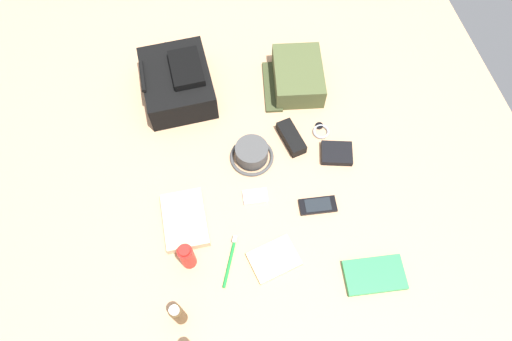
% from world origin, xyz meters
% --- Properties ---
extents(ground_plane, '(2.64, 2.02, 0.02)m').
position_xyz_m(ground_plane, '(0.00, 0.00, -0.01)').
color(ground_plane, tan).
rests_on(ground_plane, ground).
extents(backpack, '(0.32, 0.26, 0.15)m').
position_xyz_m(backpack, '(0.41, 0.21, 0.06)').
color(backpack, black).
rests_on(backpack, ground_plane).
extents(toiletry_pouch, '(0.27, 0.26, 0.09)m').
position_xyz_m(toiletry_pouch, '(0.36, -0.24, 0.04)').
color(toiletry_pouch, '#47512D').
rests_on(toiletry_pouch, ground_plane).
extents(bucket_hat, '(0.16, 0.16, 0.07)m').
position_xyz_m(bucket_hat, '(0.07, 0.00, 0.03)').
color(bucket_hat, '#444444').
rests_on(bucket_hat, ground_plane).
extents(cologne_bottle, '(0.04, 0.04, 0.14)m').
position_xyz_m(cologne_bottle, '(-0.43, 0.32, 0.07)').
color(cologne_bottle, '#473319').
rests_on(cologne_bottle, ground_plane).
extents(sunscreen_spray, '(0.05, 0.05, 0.13)m').
position_xyz_m(sunscreen_spray, '(-0.26, 0.27, 0.06)').
color(sunscreen_spray, red).
rests_on(sunscreen_spray, ground_plane).
extents(paperback_novel, '(0.13, 0.20, 0.02)m').
position_xyz_m(paperback_novel, '(-0.42, -0.29, 0.01)').
color(paperback_novel, '#2D934C').
rests_on(paperback_novel, ground_plane).
extents(cell_phone, '(0.07, 0.13, 0.01)m').
position_xyz_m(cell_phone, '(-0.16, -0.18, 0.01)').
color(cell_phone, black).
rests_on(cell_phone, ground_plane).
extents(media_player, '(0.06, 0.09, 0.01)m').
position_xyz_m(media_player, '(-0.08, 0.02, 0.01)').
color(media_player, '#B7B7BC').
rests_on(media_player, ground_plane).
extents(wristwatch, '(0.07, 0.06, 0.01)m').
position_xyz_m(wristwatch, '(0.13, -0.27, 0.01)').
color(wristwatch, '#99999E').
rests_on(wristwatch, ground_plane).
extents(toothbrush, '(0.16, 0.08, 0.02)m').
position_xyz_m(toothbrush, '(-0.28, 0.14, 0.01)').
color(toothbrush, '#198C33').
rests_on(toothbrush, ground_plane).
extents(wallet, '(0.11, 0.13, 0.02)m').
position_xyz_m(wallet, '(0.02, -0.30, 0.01)').
color(wallet, black).
rests_on(wallet, ground_plane).
extents(notepad, '(0.14, 0.17, 0.02)m').
position_xyz_m(notepad, '(-0.31, 0.01, 0.01)').
color(notepad, beige).
rests_on(notepad, ground_plane).
extents(folded_towel, '(0.20, 0.14, 0.04)m').
position_xyz_m(folded_towel, '(-0.12, 0.27, 0.02)').
color(folded_towel, '#C6B289').
rests_on(folded_towel, ground_plane).
extents(sunglasses_case, '(0.15, 0.09, 0.04)m').
position_xyz_m(sunglasses_case, '(0.11, -0.15, 0.02)').
color(sunglasses_case, black).
rests_on(sunglasses_case, ground_plane).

